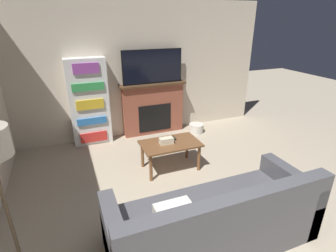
# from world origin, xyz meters

# --- Properties ---
(wall_back) EXTENTS (5.73, 0.06, 2.70)m
(wall_back) POSITION_xyz_m (0.00, 3.96, 1.35)
(wall_back) COLOR beige
(wall_back) RESTS_ON ground_plane
(fireplace) EXTENTS (1.40, 0.28, 1.10)m
(fireplace) POSITION_xyz_m (0.36, 3.82, 0.55)
(fireplace) COLOR brown
(fireplace) RESTS_ON ground_plane
(tv) EXTENTS (1.25, 0.03, 0.69)m
(tv) POSITION_xyz_m (0.36, 3.80, 1.44)
(tv) COLOR black
(tv) RESTS_ON fireplace
(couch) EXTENTS (2.29, 0.89, 0.86)m
(couch) POSITION_xyz_m (-0.04, 0.63, 0.30)
(couch) COLOR #4C4C51
(couch) RESTS_ON ground_plane
(coffee_table) EXTENTS (0.95, 0.57, 0.48)m
(coffee_table) POSITION_xyz_m (0.12, 2.27, 0.41)
(coffee_table) COLOR brown
(coffee_table) RESTS_ON ground_plane
(tissue_box) EXTENTS (0.22, 0.12, 0.10)m
(tissue_box) POSITION_xyz_m (0.05, 2.27, 0.53)
(tissue_box) COLOR beige
(tissue_box) RESTS_ON coffee_table
(remote_control) EXTENTS (0.04, 0.15, 0.02)m
(remote_control) POSITION_xyz_m (0.23, 2.40, 0.49)
(remote_control) COLOR black
(remote_control) RESTS_ON coffee_table
(bookshelf) EXTENTS (0.74, 0.29, 1.69)m
(bookshelf) POSITION_xyz_m (-0.95, 3.80, 0.84)
(bookshelf) COLOR white
(bookshelf) RESTS_ON ground_plane
(storage_basket) EXTENTS (0.32, 0.32, 0.19)m
(storage_basket) POSITION_xyz_m (1.23, 3.46, 0.09)
(storage_basket) COLOR silver
(storage_basket) RESTS_ON ground_plane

